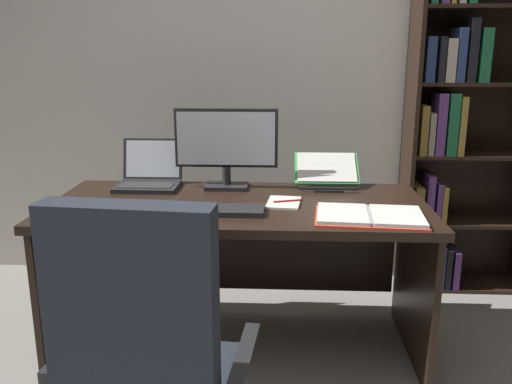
% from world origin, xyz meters
% --- Properties ---
extents(wall_back, '(5.40, 0.12, 2.74)m').
position_xyz_m(wall_back, '(0.00, 1.99, 1.37)').
color(wall_back, beige).
rests_on(wall_back, ground).
extents(desk, '(1.77, 0.81, 0.75)m').
position_xyz_m(desk, '(-0.18, 1.03, 0.55)').
color(desk, black).
rests_on(desk, ground).
extents(bookshelf, '(0.77, 0.31, 2.11)m').
position_xyz_m(bookshelf, '(1.07, 1.76, 1.05)').
color(bookshelf, black).
rests_on(bookshelf, ground).
extents(monitor, '(0.53, 0.16, 0.41)m').
position_xyz_m(monitor, '(-0.26, 1.23, 0.97)').
color(monitor, '#232326').
rests_on(monitor, desk).
extents(laptop, '(0.32, 0.29, 0.24)m').
position_xyz_m(laptop, '(-0.67, 1.23, 0.81)').
color(laptop, '#232326').
rests_on(laptop, desk).
extents(keyboard, '(0.42, 0.15, 0.02)m').
position_xyz_m(keyboard, '(-0.26, 0.78, 0.77)').
color(keyboard, '#232326').
rests_on(keyboard, desk).
extents(computer_mouse, '(0.06, 0.10, 0.04)m').
position_xyz_m(computer_mouse, '(-0.56, 0.78, 0.77)').
color(computer_mouse, '#232326').
rests_on(computer_mouse, desk).
extents(reading_stand_with_book, '(0.33, 0.25, 0.16)m').
position_xyz_m(reading_stand_with_book, '(0.26, 1.28, 0.84)').
color(reading_stand_with_book, '#232326').
rests_on(reading_stand_with_book, desk).
extents(open_binder, '(0.48, 0.34, 0.02)m').
position_xyz_m(open_binder, '(0.40, 0.73, 0.77)').
color(open_binder, '#DB422D').
rests_on(open_binder, desk).
extents(notepad, '(0.17, 0.22, 0.01)m').
position_xyz_m(notepad, '(0.03, 0.94, 0.76)').
color(notepad, silver).
rests_on(notepad, desk).
extents(pen, '(0.14, 0.05, 0.01)m').
position_xyz_m(pen, '(0.05, 0.94, 0.77)').
color(pen, maroon).
rests_on(pen, notepad).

